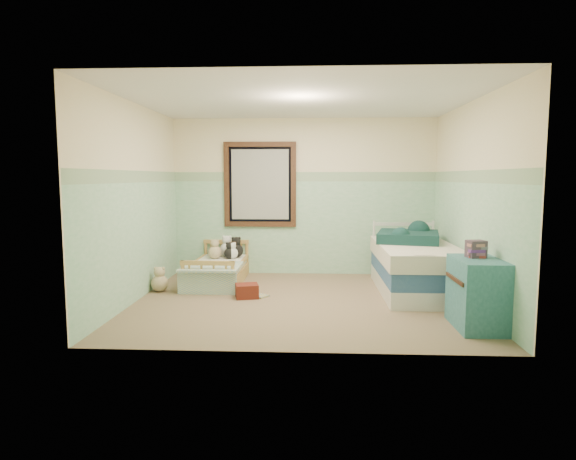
{
  "coord_description": "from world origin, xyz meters",
  "views": [
    {
      "loc": [
        0.14,
        -5.99,
        1.57
      ],
      "look_at": [
        -0.18,
        0.35,
        0.87
      ],
      "focal_mm": 30.13,
      "sensor_mm": 36.0,
      "label": 1
    }
  ],
  "objects_px": {
    "plush_floor_cream": "(191,281)",
    "red_pillow": "(247,291)",
    "floor_book": "(259,296)",
    "dresser": "(477,293)",
    "twin_bed_frame": "(415,284)",
    "plush_floor_tan": "(160,283)",
    "toddler_bed_frame": "(218,276)"
  },
  "relations": [
    {
      "from": "toddler_bed_frame",
      "to": "plush_floor_cream",
      "type": "bearing_deg",
      "value": -124.38
    },
    {
      "from": "dresser",
      "to": "red_pillow",
      "type": "xyz_separation_m",
      "value": [
        -2.57,
        1.13,
        -0.27
      ]
    },
    {
      "from": "plush_floor_cream",
      "to": "plush_floor_tan",
      "type": "xyz_separation_m",
      "value": [
        -0.39,
        -0.19,
        0.0
      ]
    },
    {
      "from": "red_pillow",
      "to": "twin_bed_frame",
      "type": "bearing_deg",
      "value": 10.28
    },
    {
      "from": "plush_floor_cream",
      "to": "red_pillow",
      "type": "distance_m",
      "value": 0.97
    },
    {
      "from": "twin_bed_frame",
      "to": "dresser",
      "type": "bearing_deg",
      "value": -78.55
    },
    {
      "from": "red_pillow",
      "to": "toddler_bed_frame",
      "type": "bearing_deg",
      "value": 121.72
    },
    {
      "from": "plush_floor_tan",
      "to": "red_pillow",
      "type": "relative_size",
      "value": 0.81
    },
    {
      "from": "plush_floor_cream",
      "to": "red_pillow",
      "type": "height_order",
      "value": "plush_floor_cream"
    },
    {
      "from": "plush_floor_tan",
      "to": "floor_book",
      "type": "height_order",
      "value": "plush_floor_tan"
    },
    {
      "from": "toddler_bed_frame",
      "to": "twin_bed_frame",
      "type": "distance_m",
      "value": 2.85
    },
    {
      "from": "plush_floor_tan",
      "to": "twin_bed_frame",
      "type": "xyz_separation_m",
      "value": [
        3.5,
        0.13,
        -0.01
      ]
    },
    {
      "from": "toddler_bed_frame",
      "to": "twin_bed_frame",
      "type": "height_order",
      "value": "twin_bed_frame"
    },
    {
      "from": "dresser",
      "to": "red_pillow",
      "type": "bearing_deg",
      "value": 156.2
    },
    {
      "from": "twin_bed_frame",
      "to": "red_pillow",
      "type": "xyz_separation_m",
      "value": [
        -2.26,
        -0.41,
        -0.02
      ]
    },
    {
      "from": "plush_floor_tan",
      "to": "red_pillow",
      "type": "distance_m",
      "value": 1.28
    },
    {
      "from": "dresser",
      "to": "toddler_bed_frame",
      "type": "bearing_deg",
      "value": 146.95
    },
    {
      "from": "plush_floor_tan",
      "to": "dresser",
      "type": "distance_m",
      "value": 4.07
    },
    {
      "from": "twin_bed_frame",
      "to": "floor_book",
      "type": "height_order",
      "value": "twin_bed_frame"
    },
    {
      "from": "floor_book",
      "to": "red_pillow",
      "type": "bearing_deg",
      "value": -119.9
    },
    {
      "from": "plush_floor_cream",
      "to": "floor_book",
      "type": "relative_size",
      "value": 0.97
    },
    {
      "from": "red_pillow",
      "to": "floor_book",
      "type": "distance_m",
      "value": 0.18
    },
    {
      "from": "plush_floor_tan",
      "to": "twin_bed_frame",
      "type": "relative_size",
      "value": 0.12
    },
    {
      "from": "plush_floor_tan",
      "to": "floor_book",
      "type": "xyz_separation_m",
      "value": [
        1.39,
        -0.21,
        -0.11
      ]
    },
    {
      "from": "plush_floor_tan",
      "to": "red_pillow",
      "type": "height_order",
      "value": "plush_floor_tan"
    },
    {
      "from": "dresser",
      "to": "floor_book",
      "type": "bearing_deg",
      "value": 153.6
    },
    {
      "from": "plush_floor_cream",
      "to": "plush_floor_tan",
      "type": "distance_m",
      "value": 0.43
    },
    {
      "from": "twin_bed_frame",
      "to": "red_pillow",
      "type": "distance_m",
      "value": 2.29
    },
    {
      "from": "toddler_bed_frame",
      "to": "plush_floor_cream",
      "type": "height_order",
      "value": "plush_floor_cream"
    },
    {
      "from": "dresser",
      "to": "twin_bed_frame",
      "type": "bearing_deg",
      "value": 101.45
    },
    {
      "from": "toddler_bed_frame",
      "to": "dresser",
      "type": "height_order",
      "value": "dresser"
    },
    {
      "from": "plush_floor_cream",
      "to": "floor_book",
      "type": "xyz_separation_m",
      "value": [
        1.0,
        -0.4,
        -0.1
      ]
    }
  ]
}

